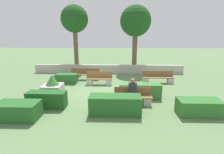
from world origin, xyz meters
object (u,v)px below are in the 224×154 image
at_px(bench_back, 85,75).
at_px(tree_center_left, 135,22).
at_px(bench_right_side, 158,78).
at_px(tree_leftmost, 75,20).
at_px(bench_left_side, 99,80).
at_px(bench_front, 133,98).
at_px(person_seated_man, 133,91).
at_px(planter_corner_left, 53,88).

distance_m(bench_back, tree_center_left, 6.36).
relative_size(bench_right_side, tree_leftmost, 0.38).
bearing_deg(bench_right_side, bench_left_side, 177.87).
distance_m(bench_left_side, bench_right_side, 4.02).
bearing_deg(bench_front, bench_right_side, 61.82).
height_order(bench_back, tree_leftmost, tree_leftmost).
xyz_separation_m(bench_back, tree_leftmost, (-1.33, 3.17, 4.08)).
height_order(bench_left_side, person_seated_man, person_seated_man).
height_order(bench_front, bench_right_side, same).
bearing_deg(bench_front, person_seated_man, -103.71).
height_order(planter_corner_left, tree_leftmost, tree_leftmost).
bearing_deg(tree_leftmost, tree_center_left, -0.21).
distance_m(bench_left_side, bench_back, 1.69).
bearing_deg(planter_corner_left, tree_center_left, 53.52).
bearing_deg(person_seated_man, bench_front, 76.29).
xyz_separation_m(bench_left_side, bench_right_side, (3.99, 0.51, 0.02)).
xyz_separation_m(bench_back, person_seated_man, (3.11, -4.62, 0.40)).
bearing_deg(bench_right_side, planter_corner_left, -164.82).
distance_m(planter_corner_left, tree_center_left, 9.16).
xyz_separation_m(person_seated_man, tree_leftmost, (-4.44, 7.80, 3.68)).
distance_m(bench_back, planter_corner_left, 3.73).
bearing_deg(tree_leftmost, planter_corner_left, -87.96).
bearing_deg(planter_corner_left, bench_right_side, 24.55).
distance_m(bench_front, tree_center_left, 8.63).
bearing_deg(person_seated_man, bench_back, 123.95).
distance_m(bench_front, bench_right_side, 4.29).
bearing_deg(tree_leftmost, bench_left_side, -60.28).
bearing_deg(bench_front, planter_corner_left, 167.74).
bearing_deg(bench_right_side, tree_center_left, 99.05).
height_order(bench_left_side, planter_corner_left, planter_corner_left).
relative_size(bench_back, planter_corner_left, 1.76).
relative_size(bench_front, tree_leftmost, 0.32).
xyz_separation_m(bench_front, tree_leftmost, (-4.47, 7.66, 4.09)).
bearing_deg(planter_corner_left, bench_front, -12.26).
relative_size(person_seated_man, planter_corner_left, 1.11).
distance_m(bench_right_side, tree_center_left, 5.65).
xyz_separation_m(bench_front, bench_back, (-3.15, 4.49, 0.01)).
height_order(bench_front, planter_corner_left, planter_corner_left).
bearing_deg(tree_center_left, bench_left_side, -121.76).
bearing_deg(tree_leftmost, bench_right_side, -30.86).
distance_m(bench_left_side, planter_corner_left, 3.27).
distance_m(bench_right_side, person_seated_man, 4.44).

